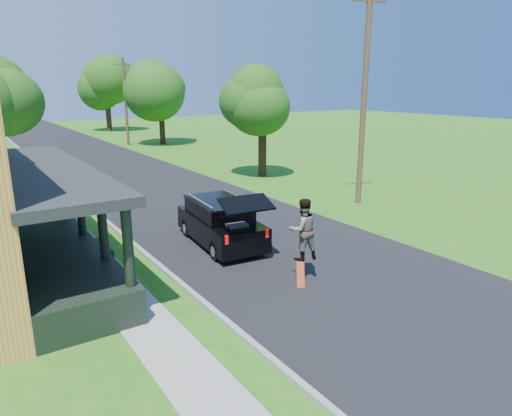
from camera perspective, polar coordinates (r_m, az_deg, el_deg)
ground at (r=13.33m, az=11.75°, el=-9.32°), size 140.00×140.00×0.00m
street at (r=30.24m, az=-16.07°, el=4.11°), size 8.00×120.00×0.02m
curb at (r=29.33m, az=-23.62°, el=3.11°), size 0.15×120.00×0.12m
sidewalk at (r=29.12m, az=-26.60°, el=2.69°), size 1.30×120.00×0.03m
black_suv at (r=15.99m, az=-4.43°, el=-1.78°), size 2.17×4.70×2.12m
skateboarder at (r=12.81m, az=5.87°, el=-2.68°), size 0.97×0.82×1.77m
skateboard at (r=12.89m, az=5.59°, el=-8.72°), size 0.42×0.39×0.84m
tree_right_near at (r=27.96m, az=0.72°, el=13.73°), size 5.59×5.24×7.10m
tree_right_mid at (r=44.93m, az=-11.97°, el=14.52°), size 5.74×5.62×8.31m
tree_right_far at (r=59.82m, az=-18.32°, el=14.96°), size 7.26×7.46×9.34m
utility_pole_near at (r=21.78m, az=13.37°, el=13.35°), size 1.57×0.59×9.58m
utility_pole_far at (r=44.80m, az=-16.00°, el=12.73°), size 1.51×0.34×7.86m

